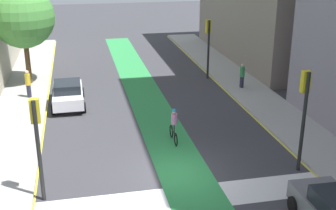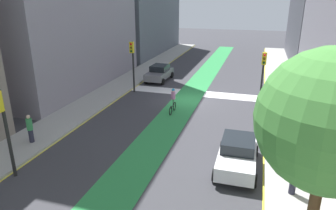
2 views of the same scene
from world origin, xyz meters
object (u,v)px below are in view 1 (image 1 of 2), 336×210
object	(u,v)px
traffic_signal_far_right	(208,38)
cyclist_in_lane	(174,125)
street_tree_near	(23,17)
car_white_left_far	(68,93)
pedestrian_sidewalk_left_a	(28,84)
pedestrian_sidewalk_right_a	(242,75)
traffic_signal_near_right	(304,102)
traffic_signal_near_left	(37,131)

from	to	relation	value
traffic_signal_far_right	cyclist_in_lane	xyz separation A→B (m)	(-4.99, -10.65, -2.09)
street_tree_near	car_white_left_far	bearing A→B (deg)	-61.39
car_white_left_far	pedestrian_sidewalk_left_a	distance (m)	3.06
traffic_signal_far_right	street_tree_near	bearing A→B (deg)	175.68
cyclist_in_lane	car_white_left_far	bearing A→B (deg)	128.40
pedestrian_sidewalk_right_a	pedestrian_sidewalk_left_a	distance (m)	14.33
traffic_signal_near_right	pedestrian_sidewalk_right_a	xyz separation A→B (m)	(1.71, 11.38, -2.17)
traffic_signal_far_right	car_white_left_far	distance (m)	11.24
pedestrian_sidewalk_right_a	street_tree_near	xyz separation A→B (m)	(-14.51, 4.16, 3.84)
car_white_left_far	street_tree_near	size ratio (longest dim) A/B	0.61
cyclist_in_lane	pedestrian_sidewalk_left_a	distance (m)	11.44
traffic_signal_near_right	traffic_signal_near_left	xyz separation A→B (m)	(-11.06, -0.13, -0.25)
traffic_signal_far_right	pedestrian_sidewalk_right_a	bearing A→B (deg)	-64.28
traffic_signal_near_left	pedestrian_sidewalk_right_a	size ratio (longest dim) A/B	2.46
pedestrian_sidewalk_right_a	traffic_signal_far_right	bearing A→B (deg)	115.72
traffic_signal_far_right	traffic_signal_near_right	bearing A→B (deg)	-90.69
car_white_left_far	pedestrian_sidewalk_right_a	bearing A→B (deg)	3.97
traffic_signal_near_left	pedestrian_sidewalk_right_a	xyz separation A→B (m)	(12.76, 11.52, -1.92)
cyclist_in_lane	street_tree_near	bearing A→B (deg)	124.48
pedestrian_sidewalk_right_a	pedestrian_sidewalk_left_a	size ratio (longest dim) A/B	0.94
traffic_signal_near_left	street_tree_near	bearing A→B (deg)	96.37
traffic_signal_near_right	traffic_signal_far_right	bearing A→B (deg)	89.31
cyclist_in_lane	street_tree_near	world-z (taller)	street_tree_near
traffic_signal_near_left	cyclist_in_lane	distance (m)	7.69
traffic_signal_far_right	pedestrian_sidewalk_left_a	distance (m)	13.11
car_white_left_far	cyclist_in_lane	size ratio (longest dim) A/B	2.27
traffic_signal_near_left	traffic_signal_far_right	xyz separation A→B (m)	(11.23, 14.70, 0.13)
car_white_left_far	pedestrian_sidewalk_left_a	world-z (taller)	pedestrian_sidewalk_left_a
traffic_signal_far_right	street_tree_near	size ratio (longest dim) A/B	0.64
traffic_signal_far_right	pedestrian_sidewalk_right_a	distance (m)	4.08
car_white_left_far	pedestrian_sidewalk_right_a	distance (m)	11.83
traffic_signal_near_left	pedestrian_sidewalk_left_a	xyz separation A→B (m)	(-1.53, 12.44, -1.85)
cyclist_in_lane	pedestrian_sidewalk_right_a	distance (m)	9.92
traffic_signal_near_right	street_tree_near	xyz separation A→B (m)	(-12.81, 15.55, 1.67)
traffic_signal_near_right	pedestrian_sidewalk_right_a	bearing A→B (deg)	81.47
traffic_signal_far_right	pedestrian_sidewalk_left_a	world-z (taller)	traffic_signal_far_right
traffic_signal_near_right	car_white_left_far	bearing A→B (deg)	133.68
traffic_signal_near_left	car_white_left_far	distance (m)	10.95
pedestrian_sidewalk_left_a	street_tree_near	world-z (taller)	street_tree_near
cyclist_in_lane	pedestrian_sidewalk_right_a	world-z (taller)	cyclist_in_lane
cyclist_in_lane	pedestrian_sidewalk_left_a	size ratio (longest dim) A/B	1.03
cyclist_in_lane	traffic_signal_near_left	bearing A→B (deg)	-147.01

